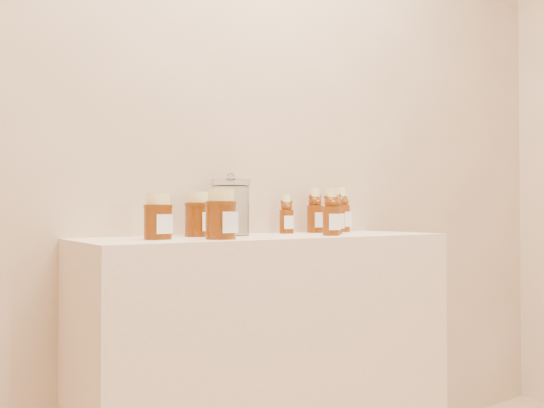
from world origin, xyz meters
TOP-DOWN VIEW (x-y plane):
  - wall_back at (0.00, 1.75)m, footprint 3.50×0.02m
  - display_table at (0.00, 1.55)m, footprint 1.20×0.40m
  - bear_bottle_back_left at (0.14, 1.67)m, footprint 0.07×0.07m
  - bear_bottle_back_mid at (0.28, 1.68)m, footprint 0.07×0.07m
  - bear_bottle_back_right at (0.41, 1.68)m, footprint 0.08×0.08m
  - bear_bottle_front_left at (0.16, 1.46)m, footprint 0.07×0.07m
  - bear_bottle_front_right at (0.26, 1.55)m, footprint 0.08×0.08m
  - honey_jar_left at (-0.39, 1.54)m, footprint 0.09×0.09m
  - honey_jar_back at (-0.22, 1.63)m, footprint 0.11×0.11m
  - honey_jar_front at (-0.24, 1.45)m, footprint 0.10×0.10m
  - glass_canister at (-0.10, 1.65)m, footprint 0.15×0.15m

SIDE VIEW (x-z plane):
  - display_table at x=0.00m, z-range 0.00..0.90m
  - honey_jar_left at x=-0.39m, z-range 0.90..1.02m
  - honey_jar_back at x=-0.22m, z-range 0.90..1.04m
  - honey_jar_front at x=-0.24m, z-range 0.90..1.04m
  - bear_bottle_back_left at x=0.14m, z-range 0.90..1.06m
  - bear_bottle_front_left at x=0.16m, z-range 0.90..1.07m
  - bear_bottle_front_right at x=0.26m, z-range 0.90..1.08m
  - bear_bottle_back_mid at x=0.28m, z-range 0.90..1.09m
  - bear_bottle_back_right at x=0.41m, z-range 0.90..1.09m
  - glass_canister at x=-0.10m, z-range 0.90..1.10m
  - wall_back at x=0.00m, z-range 0.00..2.70m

